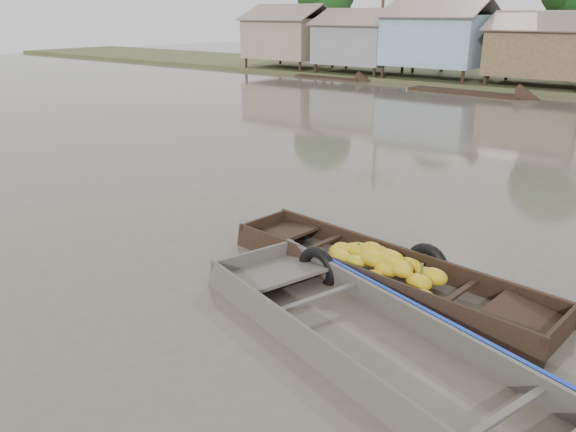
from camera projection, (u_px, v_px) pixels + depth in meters
The scene contains 3 objects.
ground at pixel (298, 274), 10.20m from camera, with size 120.00×120.00×0.00m, color #524B3E.
banana_boat at pixel (378, 269), 9.95m from camera, with size 6.28×2.11×0.88m.
viewer_boat at pixel (394, 361), 7.57m from camera, with size 7.36×3.84×0.57m.
Camera 1 is at (5.50, -7.40, 4.49)m, focal length 35.00 mm.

